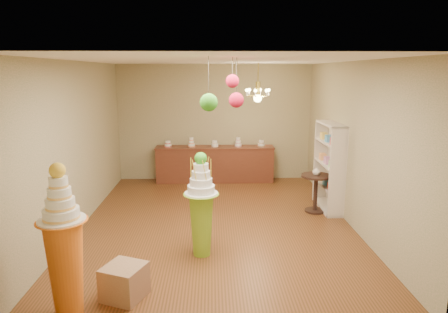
{
  "coord_description": "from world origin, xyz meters",
  "views": [
    {
      "loc": [
        -0.07,
        -7.11,
        2.81
      ],
      "look_at": [
        0.15,
        0.0,
        1.29
      ],
      "focal_mm": 32.0,
      "sensor_mm": 36.0,
      "label": 1
    }
  ],
  "objects_px": {
    "round_table": "(316,188)",
    "pedestal_orange": "(65,256)",
    "sideboard": "(215,163)",
    "pedestal_green": "(201,212)"
  },
  "relations": [
    {
      "from": "round_table",
      "to": "pedestal_orange",
      "type": "bearing_deg",
      "value": -137.95
    },
    {
      "from": "sideboard",
      "to": "round_table",
      "type": "bearing_deg",
      "value": -49.62
    },
    {
      "from": "pedestal_green",
      "to": "sideboard",
      "type": "bearing_deg",
      "value": 86.75
    },
    {
      "from": "pedestal_green",
      "to": "round_table",
      "type": "relative_size",
      "value": 2.11
    },
    {
      "from": "pedestal_orange",
      "to": "sideboard",
      "type": "bearing_deg",
      "value": 73.06
    },
    {
      "from": "pedestal_green",
      "to": "round_table",
      "type": "xyz_separation_m",
      "value": [
        2.27,
        1.89,
        -0.21
      ]
    },
    {
      "from": "sideboard",
      "to": "round_table",
      "type": "xyz_separation_m",
      "value": [
        2.02,
        -2.38,
        0.02
      ]
    },
    {
      "from": "pedestal_green",
      "to": "sideboard",
      "type": "relative_size",
      "value": 0.54
    },
    {
      "from": "pedestal_green",
      "to": "sideboard",
      "type": "xyz_separation_m",
      "value": [
        0.24,
        4.27,
        -0.23
      ]
    },
    {
      "from": "sideboard",
      "to": "pedestal_green",
      "type": "bearing_deg",
      "value": -93.25
    }
  ]
}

